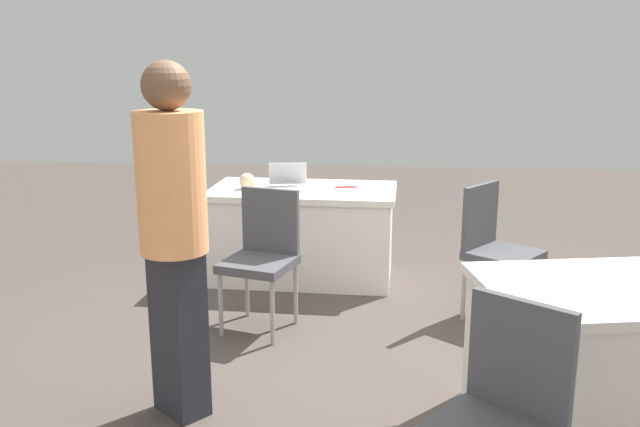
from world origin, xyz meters
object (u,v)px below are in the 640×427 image
object	(u,v)px
table_foreground	(303,232)
scissors_red	(346,187)
chair_tucked_left	(501,411)
yarn_ball	(247,181)
person_attendee_browsing	(173,224)
chair_aisle	(495,243)
laptop_silver	(288,184)
chair_near_front	(263,251)

from	to	relation	value
table_foreground	scissors_red	world-z (taller)	scissors_red
chair_tucked_left	yarn_ball	xyz separation A→B (m)	(1.55, -3.03, 0.28)
person_attendee_browsing	yarn_ball	bearing A→B (deg)	-47.97
chair_aisle	yarn_ball	bearing A→B (deg)	-72.20
person_attendee_browsing	laptop_silver	distance (m)	2.26
yarn_ball	person_attendee_browsing	bearing A→B (deg)	91.62
table_foreground	laptop_silver	world-z (taller)	laptop_silver
chair_aisle	laptop_silver	bearing A→B (deg)	-76.97
chair_tucked_left	chair_aisle	distance (m)	2.34
person_attendee_browsing	table_foreground	bearing A→B (deg)	-59.43
laptop_silver	yarn_ball	distance (m)	0.34
chair_near_front	yarn_ball	world-z (taller)	chair_near_front
table_foreground	chair_near_front	size ratio (longest dim) A/B	1.64
chair_tucked_left	laptop_silver	size ratio (longest dim) A/B	2.67
scissors_red	table_foreground	bearing A→B (deg)	-3.13
laptop_silver	person_attendee_browsing	bearing A→B (deg)	74.79
chair_aisle	person_attendee_browsing	bearing A→B (deg)	-12.60
chair_tucked_left	laptop_silver	world-z (taller)	laptop_silver
person_attendee_browsing	yarn_ball	size ratio (longest dim) A/B	13.96
scissors_red	yarn_ball	bearing A→B (deg)	-4.20
chair_aisle	person_attendee_browsing	xyz separation A→B (m)	(1.84, 1.49, 0.48)
chair_tucked_left	laptop_silver	bearing A→B (deg)	-30.95
table_foreground	chair_tucked_left	world-z (taller)	chair_tucked_left
chair_tucked_left	yarn_ball	world-z (taller)	chair_tucked_left
yarn_ball	laptop_silver	bearing A→B (deg)	-175.16
yarn_ball	scissors_red	bearing A→B (deg)	-171.28
yarn_ball	scissors_red	world-z (taller)	yarn_ball
laptop_silver	scissors_red	distance (m)	0.48
chair_tucked_left	scissors_red	distance (m)	3.25
person_attendee_browsing	laptop_silver	bearing A→B (deg)	-56.56
table_foreground	chair_aisle	size ratio (longest dim) A/B	1.64
chair_near_front	person_attendee_browsing	size ratio (longest dim) A/B	0.52
chair_tucked_left	table_foreground	bearing A→B (deg)	-33.13
chair_tucked_left	chair_aisle	world-z (taller)	chair_aisle
table_foreground	scissors_red	xyz separation A→B (m)	(-0.35, -0.06, 0.38)
chair_aisle	laptop_silver	world-z (taller)	laptop_silver
chair_tucked_left	laptop_silver	xyz separation A→B (m)	(1.21, -3.06, 0.26)
chair_near_front	chair_aisle	xyz separation A→B (m)	(-1.60, -0.31, 0.00)
chair_near_front	yarn_ball	distance (m)	1.10
person_attendee_browsing	laptop_silver	size ratio (longest dim) A/B	5.11
person_attendee_browsing	yarn_ball	distance (m)	2.21
chair_near_front	laptop_silver	xyz separation A→B (m)	(-0.03, -1.05, 0.26)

